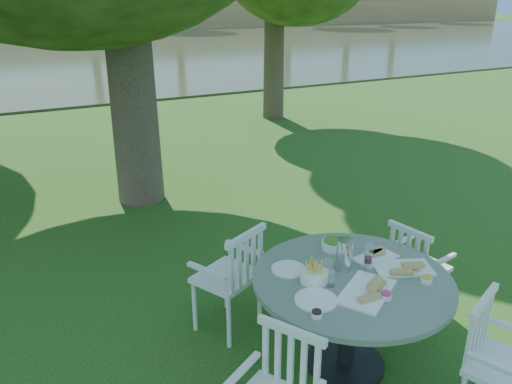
# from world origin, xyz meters

# --- Properties ---
(ground) EXTENTS (140.00, 140.00, 0.00)m
(ground) POSITION_xyz_m (0.00, 0.00, 0.00)
(ground) COLOR #14380B
(ground) RESTS_ON ground
(table) EXTENTS (1.35, 1.35, 0.74)m
(table) POSITION_xyz_m (-0.03, -1.26, 0.60)
(table) COLOR black
(table) RESTS_ON ground
(chair_ne) EXTENTS (0.45, 0.47, 0.81)m
(chair_ne) POSITION_xyz_m (0.85, -0.97, 0.48)
(chair_ne) COLOR silver
(chair_ne) RESTS_ON ground
(chair_nw) EXTENTS (0.59, 0.58, 0.89)m
(chair_nw) POSITION_xyz_m (-0.55, -0.51, 0.53)
(chair_nw) COLOR silver
(chair_nw) RESTS_ON ground
(chair_se) EXTENTS (0.55, 0.53, 0.85)m
(chair_se) POSITION_xyz_m (0.43, -2.05, 0.50)
(chair_se) COLOR silver
(chair_se) RESTS_ON ground
(tableware) EXTENTS (1.12, 0.91, 0.23)m
(tableware) POSITION_xyz_m (-0.04, -1.20, 0.79)
(tableware) COLOR white
(tableware) RESTS_ON table
(river) EXTENTS (100.00, 28.00, 0.12)m
(river) POSITION_xyz_m (0.00, 23.00, 0.00)
(river) COLOR #313720
(river) RESTS_ON ground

